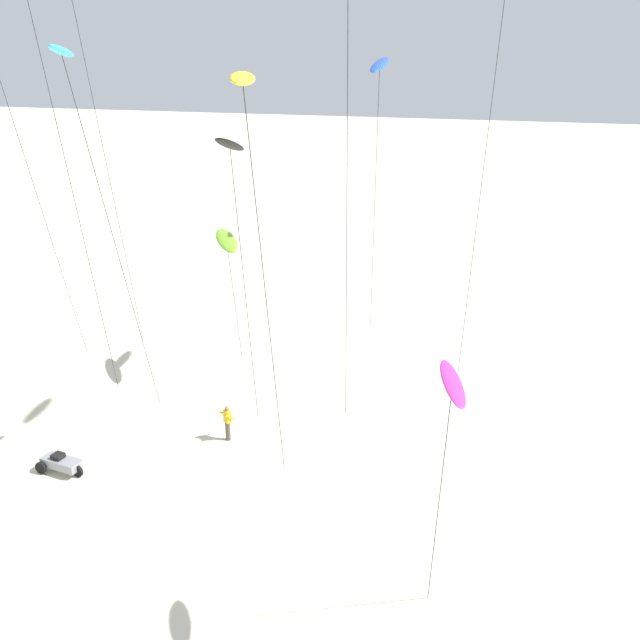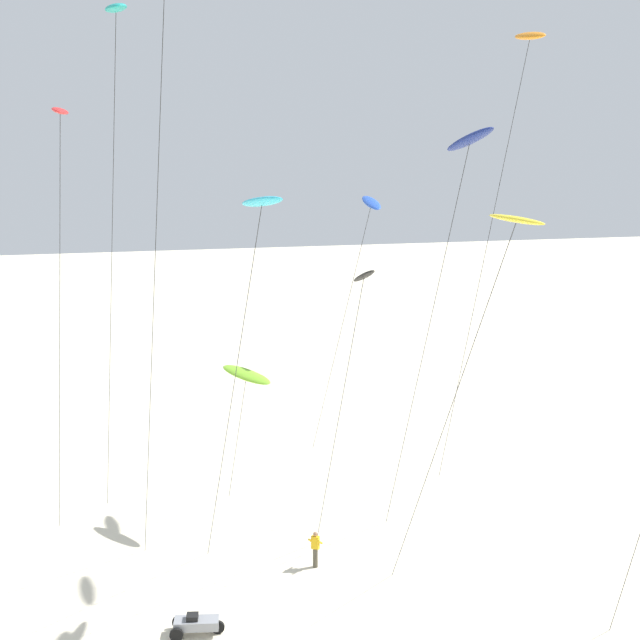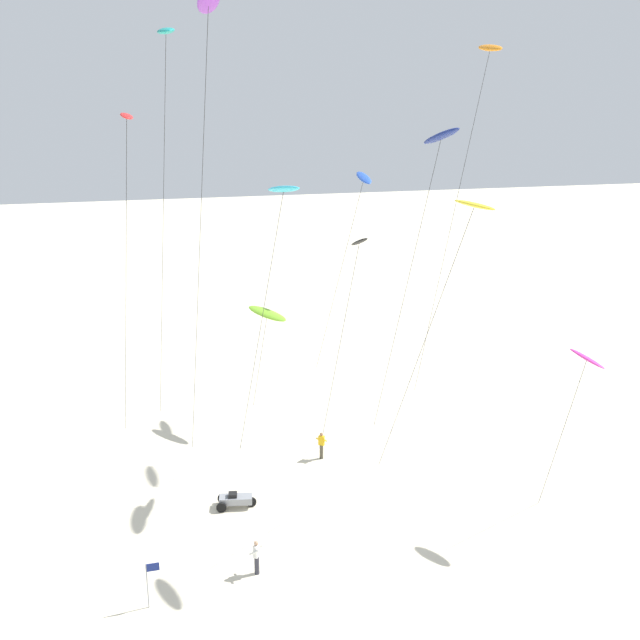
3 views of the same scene
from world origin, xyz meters
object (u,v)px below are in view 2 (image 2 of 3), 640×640
at_px(kite_yellow, 514,227).
at_px(kite_flyer_middle, 315,548).
at_px(kite_teal, 116,14).
at_px(kite_navy, 469,142).
at_px(kite_blue, 371,206).
at_px(beach_buggy, 195,624).
at_px(kite_lime, 246,375).
at_px(kite_orange, 529,42).
at_px(kite_red, 60,124).
at_px(kite_cyan, 261,207).
at_px(kite_black, 363,281).

xyz_separation_m(kite_yellow, kite_flyer_middle, (-4.39, 8.87, -14.90)).
distance_m(kite_teal, kite_flyer_middle, 24.01).
bearing_deg(kite_navy, kite_yellow, -101.17).
height_order(kite_blue, beach_buggy, kite_blue).
bearing_deg(kite_lime, kite_orange, -15.58).
xyz_separation_m(kite_lime, kite_red, (-7.90, -5.86, 11.76)).
distance_m(kite_teal, kite_cyan, 11.20).
bearing_deg(kite_blue, kite_yellow, -92.16).
height_order(kite_lime, kite_teal, kite_teal).
xyz_separation_m(kite_cyan, kite_flyer_middle, (3.14, 4.66, -15.38)).
relative_size(kite_teal, beach_buggy, 11.35).
bearing_deg(kite_teal, kite_orange, -0.53).
bearing_deg(kite_flyer_middle, kite_navy, -22.38).
bearing_deg(beach_buggy, kite_black, 15.65).
distance_m(kite_red, kite_orange, 20.94).
height_order(kite_flyer_middle, beach_buggy, kite_flyer_middle).
distance_m(kite_cyan, kite_navy, 9.39).
height_order(kite_orange, kite_yellow, kite_orange).
relative_size(kite_orange, kite_navy, 1.23).
relative_size(kite_orange, kite_yellow, 1.45).
bearing_deg(kite_lime, kite_teal, -149.21).
relative_size(kite_orange, beach_buggy, 11.13).
distance_m(kite_lime, kite_cyan, 13.91).
xyz_separation_m(kite_red, kite_black, (11.27, -2.17, -6.07)).
relative_size(kite_black, kite_cyan, 0.82).
height_order(kite_cyan, kite_navy, kite_navy).
xyz_separation_m(kite_navy, beach_buggy, (-11.48, -1.73, -18.08)).
distance_m(kite_black, kite_navy, 6.88).
relative_size(kite_black, kite_navy, 0.72).
distance_m(kite_orange, kite_blue, 10.96).
relative_size(kite_navy, kite_flyer_middle, 11.53).
distance_m(kite_orange, kite_cyan, 16.90).
bearing_deg(kite_cyan, kite_navy, 14.72).
height_order(kite_lime, kite_blue, kite_blue).
distance_m(kite_lime, kite_blue, 10.78).
xyz_separation_m(kite_orange, kite_blue, (-5.59, 5.57, -7.61)).
bearing_deg(kite_cyan, beach_buggy, 167.54).
xyz_separation_m(kite_orange, kite_yellow, (-6.23, -11.36, -7.19)).
xyz_separation_m(kite_lime, kite_blue, (6.96, 2.07, 7.97)).
bearing_deg(kite_orange, beach_buggy, -158.21).
distance_m(kite_blue, kite_cyan, 15.15).
xyz_separation_m(kite_teal, beach_buggy, (1.72, -6.73, -23.11)).
bearing_deg(beach_buggy, kite_lime, 68.97).
relative_size(kite_red, kite_black, 1.44).
bearing_deg(kite_flyer_middle, kite_teal, 160.51).
height_order(kite_lime, kite_red, kite_red).
xyz_separation_m(kite_red, kite_flyer_middle, (9.83, -0.13, -18.28)).
height_order(kite_orange, kite_black, kite_orange).
relative_size(kite_yellow, beach_buggy, 7.65).
xyz_separation_m(kite_orange, kite_cyan, (-13.76, -7.15, -6.71)).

